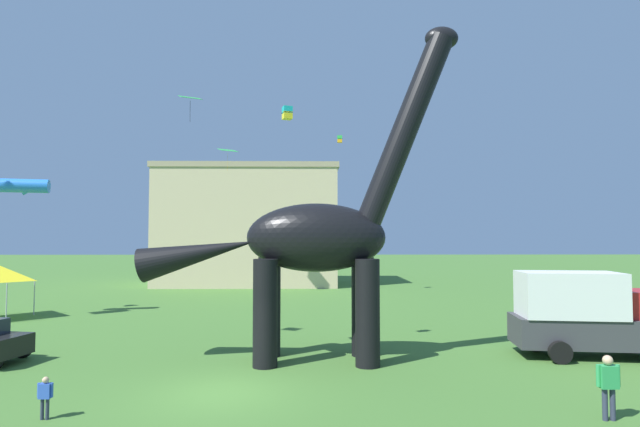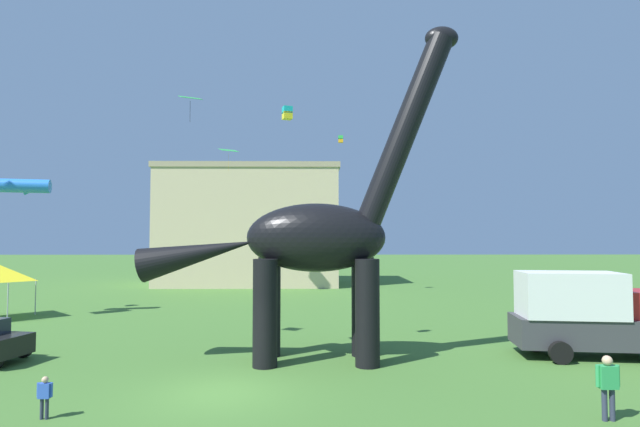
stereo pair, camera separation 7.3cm
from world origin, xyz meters
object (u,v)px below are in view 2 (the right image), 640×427
person_near_flyer (45,393)px  kite_mid_center (341,139)px  kite_near_high (190,98)px  kite_drifting (25,186)px  kite_high_right (229,150)px  dinosaur_sculpture (315,238)px  person_vendor_side (608,381)px  parked_box_truck (588,313)px  kite_high_left (287,113)px

person_near_flyer → kite_mid_center: size_ratio=1.94×
kite_near_high → kite_drifting: kite_near_high is taller
kite_near_high → kite_high_right: kite_high_right is taller
person_near_flyer → kite_near_high: 10.65m
dinosaur_sculpture → kite_near_high: bearing=-150.7°
person_near_flyer → person_vendor_side: size_ratio=0.66×
parked_box_truck → kite_mid_center: bearing=119.1°
parked_box_truck → kite_high_right: (-17.07, 20.44, 9.70)m
parked_box_truck → kite_drifting: 29.43m
person_near_flyer → person_vendor_side: person_vendor_side is taller
parked_box_truck → kite_near_high: bearing=-168.6°
person_near_flyer → kite_high_right: (0.02, 26.81, 10.71)m
kite_high_left → kite_drifting: kite_high_left is taller
parked_box_truck → kite_high_left: size_ratio=11.53×
parked_box_truck → kite_mid_center: (-8.25, 20.78, 10.68)m
kite_near_high → kite_high_left: size_ratio=1.97×
kite_high_left → kite_mid_center: bearing=80.9°
person_vendor_side → kite_high_left: size_ratio=3.15×
kite_near_high → kite_high_right: bearing=95.8°
kite_high_left → kite_high_right: bearing=105.9°
parked_box_truck → person_vendor_side: parked_box_truck is taller
dinosaur_sculpture → kite_near_high: 6.80m
dinosaur_sculpture → person_vendor_side: bearing=-18.1°
person_vendor_side → kite_near_high: size_ratio=1.60×
kite_near_high → kite_drifting: bearing=137.6°
parked_box_truck → kite_high_left: (-11.45, 0.73, 7.81)m
kite_high_right → kite_mid_center: (8.82, 0.34, 0.98)m
person_vendor_side → kite_drifting: (-23.90, 16.74, 6.49)m
parked_box_truck → kite_drifting: size_ratio=2.01×
parked_box_truck → kite_high_right: size_ratio=3.27×
dinosaur_sculpture → kite_near_high: (-4.52, -0.55, 5.06)m
kite_near_high → parked_box_truck: bearing=3.9°
kite_drifting → kite_mid_center: bearing=29.7°
kite_near_high → kite_drifting: 16.60m
parked_box_truck → dinosaur_sculpture: bearing=-169.9°
person_vendor_side → kite_high_right: (-13.94, 27.09, 10.38)m
person_near_flyer → kite_drifting: 20.40m
kite_near_high → kite_high_right: size_ratio=0.56×
kite_high_left → kite_drifting: size_ratio=0.17×
dinosaur_sculpture → kite_mid_center: 22.74m
person_near_flyer → kite_drifting: size_ratio=0.36×
person_vendor_side → kite_mid_center: 30.13m
person_vendor_side → kite_near_high: bearing=-121.4°
dinosaur_sculpture → person_near_flyer: size_ratio=11.88×
person_near_flyer → kite_mid_center: bearing=-125.2°
dinosaur_sculpture → person_vendor_side: dinosaur_sculpture is taller
person_vendor_side → kite_mid_center: bearing=-175.2°
person_vendor_side → kite_drifting: size_ratio=0.55×
dinosaur_sculpture → parked_box_truck: bearing=25.0°
kite_near_high → kite_high_left: 3.85m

